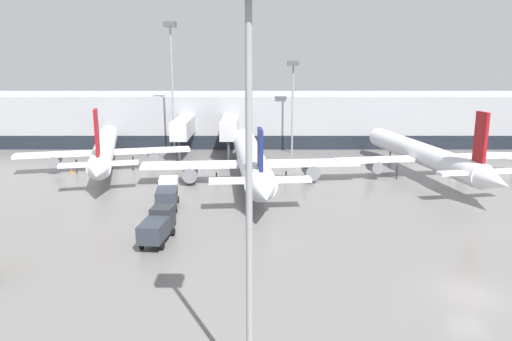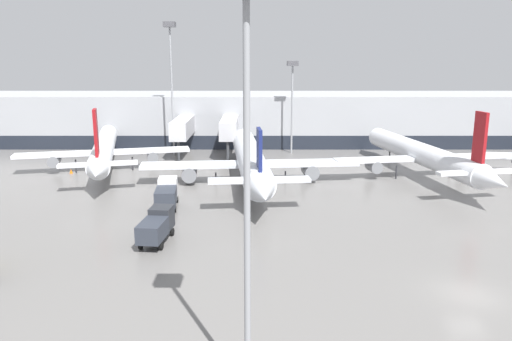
{
  "view_description": "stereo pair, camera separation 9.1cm",
  "coord_description": "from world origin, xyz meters",
  "views": [
    {
      "loc": [
        -14.46,
        -30.93,
        15.69
      ],
      "look_at": [
        -14.25,
        24.53,
        3.0
      ],
      "focal_mm": 35.0,
      "sensor_mm": 36.0,
      "label": 1
    },
    {
      "loc": [
        -14.37,
        -30.93,
        15.69
      ],
      "look_at": [
        -14.25,
        24.53,
        3.0
      ],
      "focal_mm": 35.0,
      "sensor_mm": 36.0,
      "label": 2
    }
  ],
  "objects": [
    {
      "name": "parked_jet_1",
      "position": [
        -35.65,
        37.61,
        3.11
      ],
      "size": [
        23.6,
        34.53,
        9.86
      ],
      "rotation": [
        0.0,
        0.0,
        1.81
      ],
      "color": "silver",
      "rests_on": "ground_plane"
    },
    {
      "name": "service_truck_2",
      "position": [
        -22.94,
        9.87,
        1.53
      ],
      "size": [
        2.47,
        5.59,
        2.69
      ],
      "rotation": [
        0.0,
        0.0,
        1.46
      ],
      "color": "#2D333D",
      "rests_on": "ground_plane"
    },
    {
      "name": "ground_plane",
      "position": [
        0.0,
        0.0,
        0.0
      ],
      "size": [
        320.0,
        320.0,
        0.0
      ],
      "primitive_type": "plane",
      "color": "slate"
    },
    {
      "name": "parked_jet_5",
      "position": [
        -15.09,
        31.14,
        2.91
      ],
      "size": [
        27.79,
        37.9,
        8.66
      ],
      "rotation": [
        0.0,
        0.0,
        1.66
      ],
      "color": "silver",
      "rests_on": "ground_plane"
    },
    {
      "name": "apron_light_mast_2",
      "position": [
        -27.79,
        49.36,
        16.25
      ],
      "size": [
        1.8,
        1.8,
        20.96
      ],
      "color": "gray",
      "rests_on": "ground_plane"
    },
    {
      "name": "traffic_cone_2",
      "position": [
        -39.85,
        35.9,
        0.3
      ],
      "size": [
        0.45,
        0.45,
        0.6
      ],
      "color": "orange",
      "rests_on": "ground_plane"
    },
    {
      "name": "terminal_building",
      "position": [
        -0.16,
        61.89,
        4.5
      ],
      "size": [
        160.0,
        27.2,
        9.0
      ],
      "color": "#9EA0A5",
      "rests_on": "ground_plane"
    },
    {
      "name": "apron_light_mast_3",
      "position": [
        -14.76,
        -9.99,
        14.91
      ],
      "size": [
        1.8,
        1.8,
        18.99
      ],
      "color": "gray",
      "rests_on": "ground_plane"
    },
    {
      "name": "apron_light_mast_1",
      "position": [
        -8.46,
        51.0,
        12.14
      ],
      "size": [
        1.8,
        1.8,
        15.02
      ],
      "color": "gray",
      "rests_on": "ground_plane"
    },
    {
      "name": "service_truck_1",
      "position": [
        -23.83,
        20.0,
        1.6
      ],
      "size": [
        2.57,
        5.94,
        2.85
      ],
      "rotation": [
        0.0,
        0.0,
        1.66
      ],
      "color": "#2D333D",
      "rests_on": "ground_plane"
    },
    {
      "name": "parked_jet_3",
      "position": [
        7.69,
        34.08,
        3.05
      ],
      "size": [
        23.86,
        35.37,
        9.97
      ],
      "rotation": [
        0.0,
        0.0,
        1.74
      ],
      "color": "silver",
      "rests_on": "ground_plane"
    }
  ]
}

